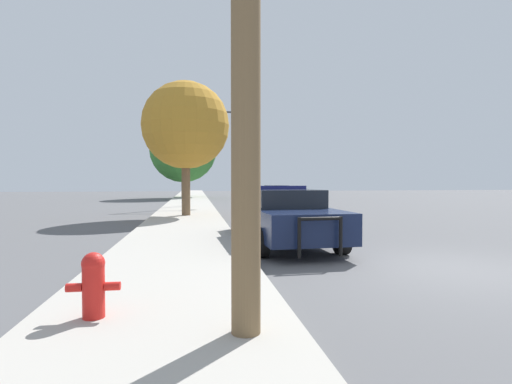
% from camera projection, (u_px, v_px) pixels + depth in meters
% --- Properties ---
extents(ground_plane, '(110.00, 110.00, 0.00)m').
position_uv_depth(ground_plane, '(452.00, 269.00, 7.42)').
color(ground_plane, '#565659').
extents(sidewalk_left, '(3.00, 110.00, 0.13)m').
position_uv_depth(sidewalk_left, '(173.00, 276.00, 6.65)').
color(sidewalk_left, '#ADA89E').
rests_on(sidewalk_left, ground_plane).
extents(police_car, '(2.26, 5.30, 1.52)m').
position_uv_depth(police_car, '(283.00, 215.00, 10.34)').
color(police_car, '#141E3D').
rests_on(police_car, ground_plane).
extents(fire_hydrant, '(0.58, 0.25, 0.73)m').
position_uv_depth(fire_hydrant, '(93.00, 283.00, 4.43)').
color(fire_hydrant, red).
rests_on(fire_hydrant, sidewalk_left).
extents(traffic_light, '(3.49, 0.35, 5.80)m').
position_uv_depth(traffic_light, '(210.00, 139.00, 23.90)').
color(traffic_light, '#424247').
rests_on(traffic_light, sidewalk_left).
extents(car_background_oncoming, '(2.14, 4.65, 1.24)m').
position_uv_depth(car_background_oncoming, '(277.00, 192.00, 33.41)').
color(car_background_oncoming, slate).
rests_on(car_background_oncoming, ground_plane).
extents(tree_sidewalk_near, '(3.81, 3.81, 5.84)m').
position_uv_depth(tree_sidewalk_near, '(186.00, 126.00, 17.39)').
color(tree_sidewalk_near, brown).
rests_on(tree_sidewalk_near, sidewalk_left).
extents(tree_sidewalk_far, '(6.15, 6.15, 7.50)m').
position_uv_depth(tree_sidewalk_far, '(183.00, 149.00, 36.78)').
color(tree_sidewalk_far, '#4C3823').
rests_on(tree_sidewalk_far, sidewalk_left).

